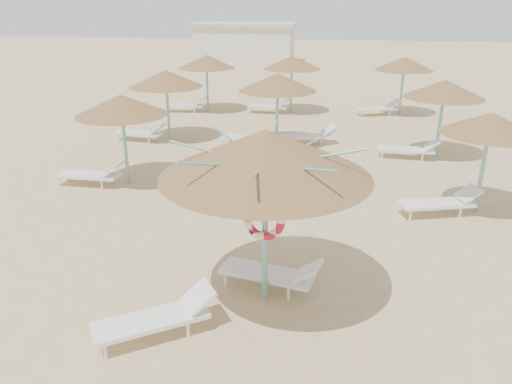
# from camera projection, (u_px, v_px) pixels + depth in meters

# --- Properties ---
(ground) EXTENTS (120.00, 120.00, 0.00)m
(ground) POSITION_uv_depth(u_px,v_px,m) (250.00, 288.00, 9.75)
(ground) COLOR #CEB67D
(ground) RESTS_ON ground
(main_palapa) EXTENTS (3.66, 3.66, 3.28)m
(main_palapa) POSITION_uv_depth(u_px,v_px,m) (265.00, 154.00, 8.36)
(main_palapa) COLOR #65AFA8
(main_palapa) RESTS_ON ground
(lounger_main_a) EXTENTS (2.04, 1.62, 0.74)m
(lounger_main_a) POSITION_uv_depth(u_px,v_px,m) (159.00, 317.00, 8.29)
(lounger_main_a) COLOR white
(lounger_main_a) RESTS_ON ground
(lounger_main_b) EXTENTS (2.05, 1.03, 0.72)m
(lounger_main_b) POSITION_uv_depth(u_px,v_px,m) (273.00, 273.00, 9.61)
(lounger_main_b) COLOR white
(lounger_main_b) RESTS_ON ground
(palapa_field) EXTENTS (13.51, 14.24, 2.72)m
(palapa_field) POSITION_uv_depth(u_px,v_px,m) (288.00, 79.00, 19.25)
(palapa_field) COLOR #65AFA8
(palapa_field) RESTS_ON ground
(service_hut) EXTENTS (8.40, 4.40, 3.25)m
(service_hut) POSITION_uv_depth(u_px,v_px,m) (245.00, 43.00, 42.18)
(service_hut) COLOR silver
(service_hut) RESTS_ON ground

